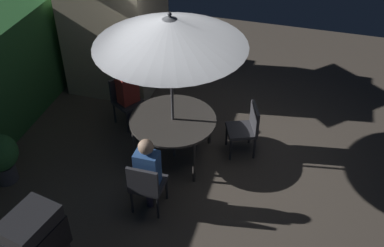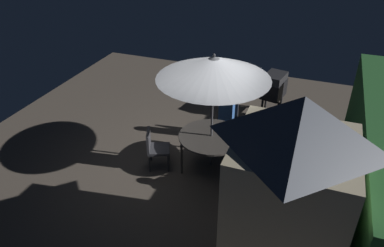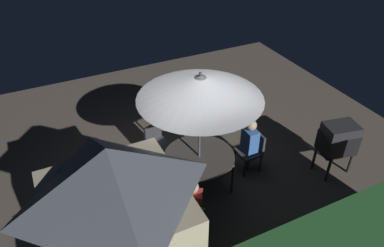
# 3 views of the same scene
# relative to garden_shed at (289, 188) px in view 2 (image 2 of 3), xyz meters

# --- Properties ---
(ground_plane) EXTENTS (11.00, 11.00, 0.00)m
(ground_plane) POSITION_rel_garden_shed_xyz_m (-2.03, -2.10, -1.52)
(ground_plane) COLOR brown
(hedge_backdrop) EXTENTS (5.98, 0.88, 1.92)m
(hedge_backdrop) POSITION_rel_garden_shed_xyz_m (-2.03, 1.40, -0.56)
(hedge_backdrop) COLOR #28602D
(hedge_backdrop) RESTS_ON ground
(garden_shed) EXTENTS (1.72, 1.72, 2.99)m
(garden_shed) POSITION_rel_garden_shed_xyz_m (0.00, 0.00, 0.00)
(garden_shed) COLOR #C6B793
(garden_shed) RESTS_ON ground
(patio_table) EXTENTS (1.40, 1.40, 0.78)m
(patio_table) POSITION_rel_garden_shed_xyz_m (-2.03, -1.80, -0.80)
(patio_table) COLOR #47423D
(patio_table) RESTS_ON ground
(patio_umbrella) EXTENTS (2.25, 2.25, 2.60)m
(patio_umbrella) POSITION_rel_garden_shed_xyz_m (-2.03, -1.80, 0.79)
(patio_umbrella) COLOR #4C4C51
(patio_umbrella) RESTS_ON ground
(bbq_grill) EXTENTS (0.79, 0.63, 1.20)m
(bbq_grill) POSITION_rel_garden_shed_xyz_m (-4.79, -0.95, -0.67)
(bbq_grill) COLOR black
(bbq_grill) RESTS_ON ground
(chair_near_shed) EXTENTS (0.64, 0.64, 0.90)m
(chair_near_shed) POSITION_rel_garden_shed_xyz_m (-1.32, -0.68, -1.00)
(chair_near_shed) COLOR #38383D
(chair_near_shed) RESTS_ON ground
(chair_far_side) EXTENTS (0.47, 0.46, 0.90)m
(chair_far_side) POSITION_rel_garden_shed_xyz_m (-3.29, -1.79, -1.00)
(chair_far_side) COLOR #38383D
(chair_far_side) RESTS_ON ground
(chair_toward_hedge) EXTENTS (0.60, 0.60, 0.90)m
(chair_toward_hedge) POSITION_rel_garden_shed_xyz_m (-1.57, -2.92, -1.00)
(chair_toward_hedge) COLOR #38383D
(chair_toward_hedge) RESTS_ON ground
(potted_plant_by_shed) EXTENTS (0.58, 0.58, 0.85)m
(potted_plant_by_shed) POSITION_rel_garden_shed_xyz_m (-3.30, 0.60, -1.03)
(potted_plant_by_shed) COLOR #4C4C51
(potted_plant_by_shed) RESTS_ON ground
(person_in_red) EXTENTS (0.42, 0.38, 1.26)m
(person_in_red) POSITION_rel_garden_shed_xyz_m (-1.37, -0.75, -0.74)
(person_in_red) COLOR #CC3D33
(person_in_red) RESTS_ON ground
(person_in_blue) EXTENTS (0.24, 0.34, 1.26)m
(person_in_blue) POSITION_rel_garden_shed_xyz_m (-3.20, -1.79, -0.74)
(person_in_blue) COLOR #3866B2
(person_in_blue) RESTS_ON ground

